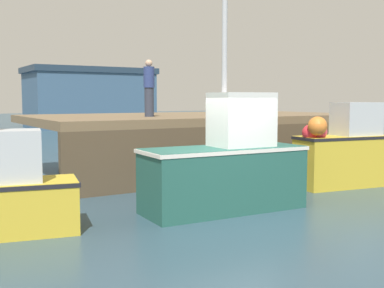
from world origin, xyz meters
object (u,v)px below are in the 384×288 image
object	(u,v)px
fishing_boat_near_left	(0,195)
dockworker	(149,88)
fishing_boat_mid	(345,151)
mooring_buoy_foreground	(229,191)
fishing_boat_near_right	(227,167)
rowboat	(364,169)

from	to	relation	value
fishing_boat_near_left	dockworker	size ratio (longest dim) A/B	2.86
fishing_boat_near_left	fishing_boat_mid	world-z (taller)	fishing_boat_near_left
fishing_boat_mid	mooring_buoy_foreground	world-z (taller)	fishing_boat_mid
dockworker	fishing_boat_near_left	bearing A→B (deg)	-139.65
fishing_boat_near_right	fishing_boat_mid	distance (m)	4.58
dockworker	mooring_buoy_foreground	distance (m)	4.99
fishing_boat_near_left	dockworker	world-z (taller)	fishing_boat_near_left
fishing_boat_near_left	fishing_boat_near_right	world-z (taller)	fishing_boat_near_right
mooring_buoy_foreground	rowboat	bearing A→B (deg)	10.09
fishing_boat_near_left	dockworker	distance (m)	7.08
fishing_boat_near_right	mooring_buoy_foreground	size ratio (longest dim) A/B	8.74
fishing_boat_near_right	rowboat	world-z (taller)	fishing_boat_near_right
dockworker	mooring_buoy_foreground	xyz separation A→B (m)	(-0.01, -4.31, -2.53)
fishing_boat_near_right	fishing_boat_mid	xyz separation A→B (m)	(4.54, 0.64, 0.04)
fishing_boat_near_left	rowboat	bearing A→B (deg)	5.91
mooring_buoy_foreground	fishing_boat_mid	bearing A→B (deg)	0.76
fishing_boat_mid	rowboat	xyz separation A→B (m)	(2.14, 1.05, -0.80)
fishing_boat_mid	rowboat	bearing A→B (deg)	26.09
dockworker	mooring_buoy_foreground	size ratio (longest dim) A/B	2.70
fishing_boat_mid	dockworker	xyz separation A→B (m)	(-4.04, 4.26, 1.80)
fishing_boat_mid	dockworker	world-z (taller)	dockworker
rowboat	fishing_boat_near_right	bearing A→B (deg)	-165.83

